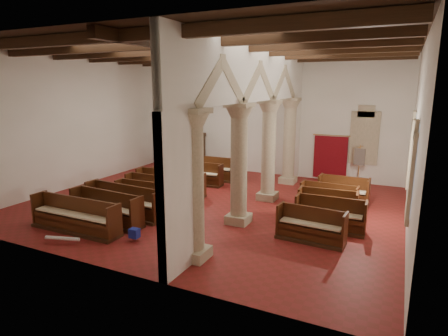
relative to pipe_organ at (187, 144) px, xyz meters
The scene contains 34 objects.
floor 7.24m from the pipe_organ, 50.71° to the right, with size 14.00×14.00×0.00m, color maroon.
ceiling 8.48m from the pipe_organ, 50.71° to the right, with size 14.00×14.00×0.00m, color black.
wall_back 4.81m from the pipe_organ, ahead, with size 14.00×0.02×6.00m, color white.
wall_front 12.46m from the pipe_organ, 68.63° to the right, with size 14.00×0.02×6.00m, color white.
wall_left 6.26m from the pipe_organ, 114.44° to the right, with size 0.02×12.00×6.00m, color white.
wall_right 12.85m from the pipe_organ, 25.56° to the right, with size 0.02×12.00×6.00m, color white.
ceiling_beams 8.38m from the pipe_organ, 50.71° to the right, with size 13.80×11.80×0.30m, color #3E2413, non-canonical shape.
arcade 8.65m from the pipe_organ, 41.12° to the right, with size 0.90×11.90×6.00m.
window_right_a 13.47m from the pipe_organ, 31.37° to the right, with size 0.03×1.00×2.20m, color #2B6147.
window_right_b 11.89m from the pipe_organ, 14.65° to the right, with size 0.03×1.00×2.20m, color #2B6147.
window_back 9.55m from the pipe_organ, ahead, with size 1.00×0.03×2.20m, color #2B6147.
pipe_organ is the anchor object (origin of this frame).
lectern 1.83m from the pipe_organ, 43.82° to the right, with size 0.62×0.64×1.36m.
dossal_curtain 8.01m from the pipe_organ, ahead, with size 1.80×0.07×2.17m.
processional_banner 9.61m from the pipe_organ, ahead, with size 0.47×0.60×2.10m.
hymnal_box_a 10.64m from the pipe_organ, 67.43° to the right, with size 0.29×0.23×0.29m, color #151A94.
hymnal_box_b 7.97m from the pipe_organ, 69.30° to the right, with size 0.28×0.23×0.28m, color #16259B.
hymnal_box_c 6.65m from the pipe_organ, 58.13° to the right, with size 0.36×0.29×0.36m, color navy.
tube_heater_a 11.16m from the pipe_organ, 78.30° to the right, with size 0.11×0.11×1.09m, color white.
tube_heater_b 9.18m from the pipe_organ, 81.00° to the right, with size 0.09×0.09×0.85m, color silver.
nave_pew_0 10.20m from the pipe_organ, 79.46° to the right, with size 3.33×0.73×1.09m.
nave_pew_1 9.32m from the pipe_organ, 76.03° to the right, with size 2.91×0.93×1.11m.
nave_pew_2 8.47m from the pipe_organ, 74.48° to the right, with size 3.33×0.94×1.11m.
nave_pew_3 7.38m from the pipe_organ, 70.12° to the right, with size 3.00×0.73×0.95m.
nave_pew_4 6.35m from the pipe_organ, 71.51° to the right, with size 2.60×0.66×0.97m.
nave_pew_5 5.70m from the pipe_organ, 66.11° to the right, with size 3.20×0.83×1.05m.
nave_pew_6 4.70m from the pipe_organ, 64.51° to the right, with size 2.42×0.76×0.95m.
nave_pew_7 4.01m from the pipe_organ, 54.27° to the right, with size 2.94×0.88×1.05m.
nave_pew_8 3.11m from the pipe_organ, 43.21° to the right, with size 3.49×0.82×1.14m.
aisle_pew_0 11.66m from the pipe_organ, 40.08° to the right, with size 2.09×0.83×1.03m.
aisle_pew_1 11.23m from the pipe_organ, 34.32° to the right, with size 2.24×0.78×1.08m.
aisle_pew_2 10.67m from the pipe_organ, 31.94° to the right, with size 2.01×0.90×1.15m.
aisle_pew_3 9.95m from the pipe_organ, 26.62° to the right, with size 2.10×0.77×1.05m.
aisle_pew_4 9.87m from the pipe_organ, 20.20° to the right, with size 1.93×0.79×1.13m.
Camera 1 is at (6.63, -12.68, 4.62)m, focal length 30.00 mm.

